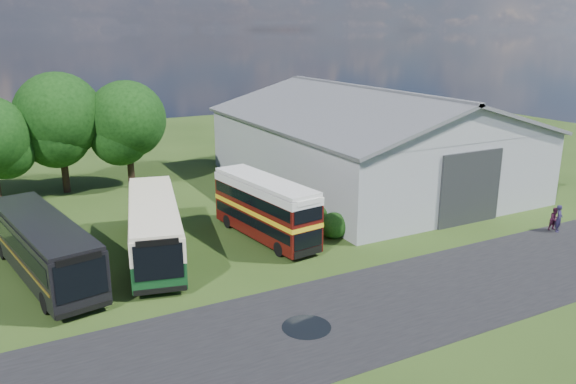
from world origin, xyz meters
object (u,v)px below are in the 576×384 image
storage_shed (366,135)px  bus_maroon_double (265,209)px  bus_dark_single (43,247)px  bus_green_single (154,227)px  visitor_b (555,219)px  visitor_a (559,219)px

storage_shed → bus_maroon_double: (-13.27, -8.08, -2.26)m
storage_shed → bus_dark_single: bearing=-163.1°
bus_green_single → visitor_b: (24.17, -8.06, -0.96)m
storage_shed → bus_green_single: bearing=-159.3°
bus_maroon_double → visitor_b: bus_maroon_double is taller
storage_shed → bus_green_single: (-20.15, -7.62, -2.44)m
bus_dark_single → visitor_a: (30.12, -8.05, -0.82)m
visitor_a → visitor_b: (0.01, 0.30, -0.13)m
storage_shed → bus_green_single: storage_shed is taller
storage_shed → bus_maroon_double: bearing=-148.7°
storage_shed → visitor_a: (4.01, -15.98, -3.27)m
bus_green_single → bus_dark_single: 5.97m
bus_green_single → bus_maroon_double: (6.88, -0.45, 0.18)m
bus_maroon_double → visitor_b: size_ratio=5.93×
storage_shed → visitor_b: 16.54m
visitor_a → visitor_b: size_ratio=1.17×
bus_maroon_double → bus_dark_single: size_ratio=0.76×
bus_maroon_double → bus_dark_single: bus_maroon_double is taller
bus_green_single → bus_maroon_double: 6.89m
bus_green_single → visitor_b: 25.49m
bus_dark_single → visitor_a: size_ratio=6.68×
visitor_b → visitor_a: bearing=-79.7°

